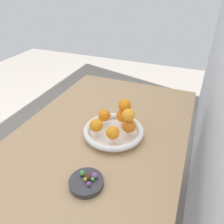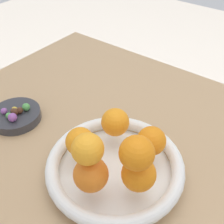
{
  "view_description": "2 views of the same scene",
  "coord_description": "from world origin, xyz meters",
  "px_view_note": "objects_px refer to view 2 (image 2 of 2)",
  "views": [
    {
      "loc": [
        0.76,
        0.34,
        1.36
      ],
      "look_at": [
        0.02,
        0.05,
        0.86
      ],
      "focal_mm": 35.0,
      "sensor_mm": 36.0,
      "label": 1
    },
    {
      "loc": [
        -0.17,
        0.34,
        1.2
      ],
      "look_at": [
        0.06,
        0.03,
        0.86
      ],
      "focal_mm": 45.0,
      "sensor_mm": 36.0,
      "label": 2
    }
  ],
  "objects_px": {
    "orange_1": "(150,142)",
    "candy_ball_5": "(15,112)",
    "orange_5": "(137,153)",
    "orange_6": "(88,149)",
    "candy_ball_2": "(15,110)",
    "candy_ball_7": "(9,116)",
    "orange_4": "(91,174)",
    "candy_ball_3": "(12,117)",
    "candy_ball_0": "(4,111)",
    "orange_3": "(80,142)",
    "candy_ball_4": "(14,112)",
    "fruit_bowl": "(115,166)",
    "orange_0": "(139,174)",
    "candy_ball_1": "(20,110)",
    "dining_table": "(142,187)",
    "candy_ball_6": "(26,107)",
    "candy_dish": "(16,116)",
    "orange_2": "(115,122)"
  },
  "relations": [
    {
      "from": "candy_ball_0",
      "to": "orange_5",
      "type": "bearing_deg",
      "value": -179.51
    },
    {
      "from": "dining_table",
      "to": "orange_0",
      "type": "distance_m",
      "value": 0.18
    },
    {
      "from": "orange_2",
      "to": "dining_table",
      "type": "bearing_deg",
      "value": -179.89
    },
    {
      "from": "orange_4",
      "to": "candy_ball_2",
      "type": "relative_size",
      "value": 4.36
    },
    {
      "from": "orange_4",
      "to": "candy_ball_4",
      "type": "height_order",
      "value": "orange_4"
    },
    {
      "from": "fruit_bowl",
      "to": "candy_dish",
      "type": "relative_size",
      "value": 2.25
    },
    {
      "from": "fruit_bowl",
      "to": "candy_ball_7",
      "type": "relative_size",
      "value": 18.17
    },
    {
      "from": "candy_ball_5",
      "to": "orange_0",
      "type": "bearing_deg",
      "value": 179.66
    },
    {
      "from": "candy_ball_2",
      "to": "candy_ball_3",
      "type": "relative_size",
      "value": 0.67
    },
    {
      "from": "candy_dish",
      "to": "orange_0",
      "type": "height_order",
      "value": "orange_0"
    },
    {
      "from": "dining_table",
      "to": "orange_5",
      "type": "xyz_separation_m",
      "value": [
        -0.03,
        0.09,
        0.22
      ]
    },
    {
      "from": "fruit_bowl",
      "to": "orange_2",
      "type": "distance_m",
      "value": 0.09
    },
    {
      "from": "orange_0",
      "to": "orange_2",
      "type": "xyz_separation_m",
      "value": [
        0.11,
        -0.08,
        -0.0
      ]
    },
    {
      "from": "candy_ball_1",
      "to": "candy_ball_2",
      "type": "bearing_deg",
      "value": 21.31
    },
    {
      "from": "fruit_bowl",
      "to": "candy_ball_0",
      "type": "xyz_separation_m",
      "value": [
        0.3,
        0.03,
        0.01
      ]
    },
    {
      "from": "candy_ball_4",
      "to": "candy_ball_0",
      "type": "bearing_deg",
      "value": 32.37
    },
    {
      "from": "fruit_bowl",
      "to": "orange_0",
      "type": "distance_m",
      "value": 0.08
    },
    {
      "from": "orange_0",
      "to": "candy_ball_5",
      "type": "xyz_separation_m",
      "value": [
        0.35,
        -0.0,
        -0.04
      ]
    },
    {
      "from": "candy_dish",
      "to": "orange_1",
      "type": "distance_m",
      "value": 0.34
    },
    {
      "from": "orange_4",
      "to": "candy_ball_3",
      "type": "xyz_separation_m",
      "value": [
        0.27,
        -0.03,
        -0.04
      ]
    },
    {
      "from": "candy_ball_5",
      "to": "orange_5",
      "type": "bearing_deg",
      "value": 178.31
    },
    {
      "from": "orange_3",
      "to": "candy_ball_5",
      "type": "xyz_separation_m",
      "value": [
        0.21,
        -0.0,
        -0.04
      ]
    },
    {
      "from": "candy_ball_2",
      "to": "candy_ball_6",
      "type": "xyz_separation_m",
      "value": [
        -0.02,
        -0.02,
        0.0
      ]
    },
    {
      "from": "candy_dish",
      "to": "orange_6",
      "type": "height_order",
      "value": "orange_6"
    },
    {
      "from": "orange_3",
      "to": "orange_4",
      "type": "distance_m",
      "value": 0.08
    },
    {
      "from": "orange_5",
      "to": "candy_ball_1",
      "type": "distance_m",
      "value": 0.35
    },
    {
      "from": "orange_6",
      "to": "candy_ball_7",
      "type": "distance_m",
      "value": 0.3
    },
    {
      "from": "orange_1",
      "to": "candy_ball_5",
      "type": "distance_m",
      "value": 0.33
    },
    {
      "from": "orange_4",
      "to": "candy_ball_4",
      "type": "bearing_deg",
      "value": -10.18
    },
    {
      "from": "orange_4",
      "to": "candy_ball_6",
      "type": "relative_size",
      "value": 3.28
    },
    {
      "from": "dining_table",
      "to": "candy_dish",
      "type": "distance_m",
      "value": 0.35
    },
    {
      "from": "orange_4",
      "to": "candy_ball_5",
      "type": "height_order",
      "value": "orange_4"
    },
    {
      "from": "orange_0",
      "to": "orange_5",
      "type": "xyz_separation_m",
      "value": [
        0.0,
        0.01,
        0.06
      ]
    },
    {
      "from": "candy_ball_4",
      "to": "orange_0",
      "type": "bearing_deg",
      "value": 179.73
    },
    {
      "from": "orange_0",
      "to": "candy_ball_1",
      "type": "height_order",
      "value": "orange_0"
    },
    {
      "from": "fruit_bowl",
      "to": "orange_2",
      "type": "bearing_deg",
      "value": -53.41
    },
    {
      "from": "candy_ball_0",
      "to": "orange_1",
      "type": "bearing_deg",
      "value": -165.57
    },
    {
      "from": "orange_2",
      "to": "orange_3",
      "type": "distance_m",
      "value": 0.09
    },
    {
      "from": "orange_5",
      "to": "candy_ball_4",
      "type": "xyz_separation_m",
      "value": [
        0.35,
        -0.01,
        -0.1
      ]
    },
    {
      "from": "candy_ball_2",
      "to": "orange_6",
      "type": "bearing_deg",
      "value": 169.12
    },
    {
      "from": "orange_1",
      "to": "candy_ball_4",
      "type": "relative_size",
      "value": 3.44
    },
    {
      "from": "orange_5",
      "to": "candy_ball_7",
      "type": "height_order",
      "value": "orange_5"
    },
    {
      "from": "candy_ball_5",
      "to": "candy_ball_6",
      "type": "distance_m",
      "value": 0.03
    },
    {
      "from": "candy_ball_1",
      "to": "candy_ball_3",
      "type": "xyz_separation_m",
      "value": [
        -0.01,
        0.03,
        0.0
      ]
    },
    {
      "from": "fruit_bowl",
      "to": "candy_ball_6",
      "type": "height_order",
      "value": "same"
    },
    {
      "from": "candy_ball_1",
      "to": "candy_dish",
      "type": "bearing_deg",
      "value": 28.41
    },
    {
      "from": "orange_3",
      "to": "candy_ball_7",
      "type": "bearing_deg",
      "value": 3.24
    },
    {
      "from": "candy_ball_2",
      "to": "candy_ball_6",
      "type": "distance_m",
      "value": 0.03
    },
    {
      "from": "candy_ball_1",
      "to": "dining_table",
      "type": "bearing_deg",
      "value": -167.54
    },
    {
      "from": "orange_6",
      "to": "candy_ball_2",
      "type": "bearing_deg",
      "value": -10.88
    }
  ]
}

